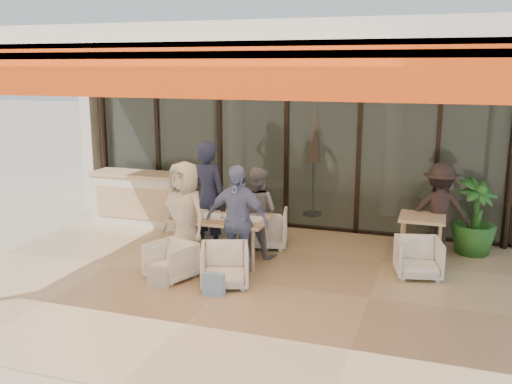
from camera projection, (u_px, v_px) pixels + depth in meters
ground at (230, 282)px, 8.24m from camera, size 70.00×70.00×0.00m
terrace_floor at (230, 281)px, 8.24m from camera, size 8.00×6.00×0.01m
terrace_structure at (220, 50)px, 7.29m from camera, size 8.00×6.00×3.40m
glass_storefront at (287, 145)px, 10.67m from camera, size 8.08×0.10×3.20m
interior_block at (315, 104)px, 12.67m from camera, size 9.05×3.62×3.52m
host_counter at (139, 198)px, 11.11m from camera, size 1.85×0.65×1.04m
dining_table at (222, 220)px, 8.95m from camera, size 1.50×0.90×0.93m
chair_far_left at (220, 224)px, 10.02m from camera, size 0.82×0.79×0.66m
chair_far_right at (266, 226)px, 9.76m from camera, size 0.85×0.81×0.73m
chair_near_left at (171, 259)px, 8.27m from camera, size 0.77×0.74×0.62m
chair_near_right at (225, 264)px, 8.00m from camera, size 0.83×0.81×0.68m
diner_navy at (208, 197)px, 9.43m from camera, size 0.77×0.60×1.86m
diner_grey at (256, 212)px, 9.21m from camera, size 0.81×0.68×1.48m
diner_cream at (185, 216)px, 8.62m from camera, size 0.95×0.78×1.67m
diner_periwinkle at (237, 221)px, 8.36m from camera, size 0.99×0.45×1.66m
tote_bag_cream at (158, 278)px, 7.93m from camera, size 0.30×0.10×0.34m
tote_bag_blue at (214, 285)px, 7.67m from camera, size 0.30×0.10×0.34m
side_table at (422, 223)px, 8.98m from camera, size 0.70×0.70×0.74m
side_chair at (418, 256)px, 8.35m from camera, size 0.75×0.72×0.65m
standing_woman at (439, 210)px, 9.24m from camera, size 1.03×0.63×1.54m
potted_palm at (474, 217)px, 9.28m from camera, size 1.01×1.01×1.28m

